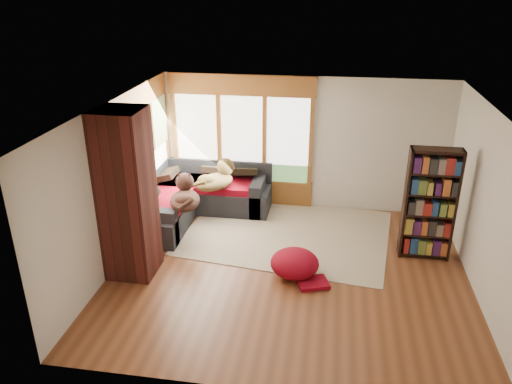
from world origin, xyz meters
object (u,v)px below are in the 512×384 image
(area_rug, at_px, (287,232))
(dog_tan, at_px, (217,179))
(sectional_sofa, at_px, (196,202))
(dog_brindle, at_px, (185,197))
(bookshelf, at_px, (429,205))
(brick_chimney, at_px, (127,195))
(pouf, at_px, (295,263))

(area_rug, distance_m, dog_tan, 1.65)
(sectional_sofa, relative_size, dog_brindle, 2.40)
(bookshelf, bearing_deg, sectional_sofa, 168.06)
(brick_chimney, relative_size, dog_brindle, 2.83)
(sectional_sofa, distance_m, area_rug, 1.87)
(brick_chimney, distance_m, sectional_sofa, 2.32)
(dog_tan, xyz_separation_m, dog_brindle, (-0.36, -0.87, -0.01))
(area_rug, bearing_deg, bookshelf, -11.00)
(bookshelf, relative_size, pouf, 2.49)
(bookshelf, height_order, dog_brindle, bookshelf)
(sectional_sofa, relative_size, dog_tan, 2.30)
(dog_tan, bearing_deg, bookshelf, -66.51)
(bookshelf, relative_size, dog_tan, 1.96)
(pouf, height_order, dog_tan, dog_tan)
(pouf, bearing_deg, brick_chimney, -173.63)
(pouf, distance_m, dog_brindle, 2.27)
(dog_tan, bearing_deg, dog_brindle, -165.21)
(dog_tan, height_order, dog_brindle, dog_tan)
(brick_chimney, height_order, dog_brindle, brick_chimney)
(area_rug, bearing_deg, dog_tan, 161.69)
(area_rug, bearing_deg, pouf, -79.52)
(bookshelf, height_order, dog_tan, bookshelf)
(area_rug, bearing_deg, dog_brindle, -166.74)
(pouf, bearing_deg, sectional_sofa, 139.15)
(brick_chimney, xyz_separation_m, dog_tan, (0.86, 2.09, -0.53))
(brick_chimney, relative_size, sectional_sofa, 1.18)
(brick_chimney, relative_size, bookshelf, 1.39)
(area_rug, height_order, dog_tan, dog_tan)
(pouf, bearing_deg, bookshelf, 23.82)
(area_rug, bearing_deg, sectional_sofa, 166.88)
(area_rug, relative_size, bookshelf, 1.90)
(area_rug, height_order, pouf, pouf)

